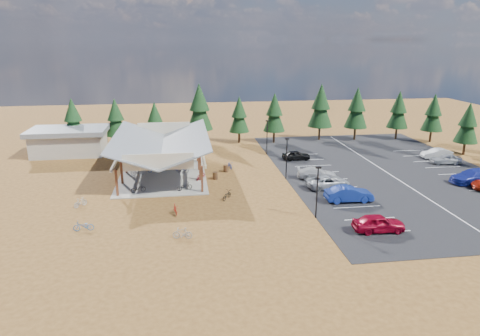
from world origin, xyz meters
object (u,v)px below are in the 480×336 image
bike_11 (175,209)px  bike_0 (138,188)px  bike_3 (147,157)px  car_7 (473,176)px  bike_2 (155,168)px  car_8 (446,159)px  bike_15 (201,175)px  lamp_post_0 (317,189)px  bike_4 (185,186)px  bike_12 (227,195)px  car_4 (296,155)px  bike_pavilion (162,143)px  trash_bin_0 (215,176)px  lamp_post_1 (287,156)px  car_9 (437,153)px  outbuilding (69,141)px  bike_5 (182,169)px  car_0 (379,223)px  bike_1 (138,171)px  car_2 (328,182)px  car_3 (317,173)px  bike_9 (80,202)px  bike_14 (230,165)px  lamp_post_2 (267,135)px  bike_7 (189,154)px  trash_bin_1 (226,168)px  bike_13 (182,233)px  car_1 (349,194)px  bike_6 (181,168)px  bike_10 (83,226)px

bike_11 → bike_0: bearing=113.2°
bike_3 → car_7: size_ratio=0.32×
bike_2 → car_8: 39.36m
bike_2 → bike_15: bearing=-142.3°
bike_3 → lamp_post_0: bearing=-152.1°
bike_4 → bike_12: (4.43, -3.26, -0.08)m
car_4 → car_8: size_ratio=0.97×
bike_pavilion → trash_bin_0: size_ratio=21.56×
lamp_post_1 → car_9: size_ratio=1.20×
car_8 → outbuilding: bearing=-95.8°
lamp_post_0 → bike_12: size_ratio=2.84×
bike_5 → car_0: car_0 is taller
bike_1 → lamp_post_0: bearing=-139.1°
bike_2 → car_2: 21.87m
car_3 → outbuilding: bearing=74.9°
outbuilding → bike_9: outbuilding is taller
bike_11 → bike_14: (7.06, 14.73, -0.03)m
bike_0 → bike_2: bike_2 is taller
lamp_post_2 → bike_2: bearing=-156.2°
bike_9 → car_4: 30.03m
car_4 → bike_5: bearing=104.7°
bike_15 → car_2: size_ratio=0.36×
bike_7 → bike_14: (5.24, -5.93, -0.13)m
trash_bin_0 → car_9: car_9 is taller
bike_11 → bike_12: 6.36m
trash_bin_1 → bike_2: size_ratio=0.50×
bike_13 → car_2: bearing=133.6°
lamp_post_1 → car_1: bearing=-60.4°
bike_0 → bike_6: size_ratio=1.07×
bike_0 → bike_14: (11.19, 8.07, -0.06)m
bike_4 → bike_15: bike_15 is taller
bike_7 → bike_1: bearing=130.7°
lamp_post_2 → car_7: bearing=-37.3°
bike_1 → bike_10: size_ratio=1.02×
bike_3 → car_1: (22.12, -18.65, 0.22)m
trash_bin_1 → car_3: size_ratio=0.19×
bike_11 → bike_10: bearing=-169.7°
lamp_post_2 → car_4: lamp_post_2 is taller
bike_0 → bike_3: bearing=-17.6°
outbuilding → car_2: outbuilding is taller
lamp_post_1 → bike_4: bearing=-168.0°
lamp_post_0 → bike_9: (-22.96, 6.03, -2.50)m
bike_12 → bike_2: bearing=-21.1°
lamp_post_2 → lamp_post_0: bearing=-90.0°
car_2 → car_3: bearing=-5.5°
car_8 → car_4: bearing=-95.9°
bike_3 → car_4: (20.89, -2.09, 0.07)m
bike_0 → outbuilding: bearing=14.5°
lamp_post_0 → trash_bin_0: bearing=123.1°
bike_pavilion → car_1: bike_pavilion is taller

